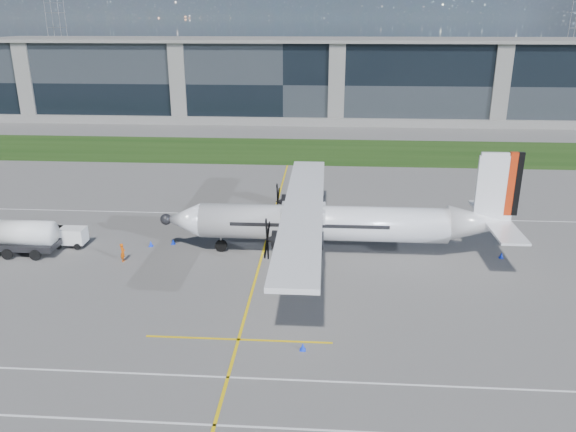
{
  "coord_description": "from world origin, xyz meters",
  "views": [
    {
      "loc": [
        8.28,
        -36.8,
        19.35
      ],
      "look_at": [
        5.2,
        8.22,
        3.41
      ],
      "focal_mm": 35.0,
      "sensor_mm": 36.0,
      "label": 1
    }
  ],
  "objects_px": {
    "turboprop_aircraft": "(336,204)",
    "safety_cone_tail": "(501,255)",
    "ground_crew_person": "(123,251)",
    "safety_cone_fwd": "(151,244)",
    "safety_cone_nose_stbd": "(173,242)",
    "safety_cone_stbdwing": "(303,196)",
    "fuel_tanker_truck": "(5,237)",
    "pylon_west": "(57,32)",
    "safety_cone_portwing": "(303,347)",
    "baggage_tug": "(71,237)"
  },
  "relations": [
    {
      "from": "turboprop_aircraft",
      "to": "safety_cone_fwd",
      "type": "height_order",
      "value": "turboprop_aircraft"
    },
    {
      "from": "pylon_west",
      "to": "safety_cone_stbdwing",
      "type": "distance_m",
      "value": 153.0
    },
    {
      "from": "ground_crew_person",
      "to": "safety_cone_fwd",
      "type": "bearing_deg",
      "value": -24.39
    },
    {
      "from": "fuel_tanker_truck",
      "to": "baggage_tug",
      "type": "relative_size",
      "value": 2.86
    },
    {
      "from": "safety_cone_nose_stbd",
      "to": "safety_cone_tail",
      "type": "relative_size",
      "value": 1.0
    },
    {
      "from": "safety_cone_nose_stbd",
      "to": "safety_cone_stbdwing",
      "type": "bearing_deg",
      "value": 52.86
    },
    {
      "from": "ground_crew_person",
      "to": "safety_cone_tail",
      "type": "xyz_separation_m",
      "value": [
        32.0,
        2.85,
        -0.66
      ]
    },
    {
      "from": "pylon_west",
      "to": "safety_cone_fwd",
      "type": "height_order",
      "value": "pylon_west"
    },
    {
      "from": "turboprop_aircraft",
      "to": "ground_crew_person",
      "type": "relative_size",
      "value": 16.91
    },
    {
      "from": "baggage_tug",
      "to": "safety_cone_portwing",
      "type": "height_order",
      "value": "baggage_tug"
    },
    {
      "from": "safety_cone_nose_stbd",
      "to": "safety_cone_fwd",
      "type": "height_order",
      "value": "same"
    },
    {
      "from": "fuel_tanker_truck",
      "to": "baggage_tug",
      "type": "distance_m",
      "value": 5.32
    },
    {
      "from": "fuel_tanker_truck",
      "to": "turboprop_aircraft",
      "type": "bearing_deg",
      "value": 3.61
    },
    {
      "from": "ground_crew_person",
      "to": "safety_cone_portwing",
      "type": "height_order",
      "value": "ground_crew_person"
    },
    {
      "from": "turboprop_aircraft",
      "to": "baggage_tug",
      "type": "height_order",
      "value": "turboprop_aircraft"
    },
    {
      "from": "pylon_west",
      "to": "ground_crew_person",
      "type": "distance_m",
      "value": 161.82
    },
    {
      "from": "fuel_tanker_truck",
      "to": "safety_cone_tail",
      "type": "height_order",
      "value": "fuel_tanker_truck"
    },
    {
      "from": "safety_cone_stbdwing",
      "to": "safety_cone_tail",
      "type": "xyz_separation_m",
      "value": [
        17.64,
        -15.86,
        0.0
      ]
    },
    {
      "from": "safety_cone_stbdwing",
      "to": "fuel_tanker_truck",
      "type": "bearing_deg",
      "value": -144.5
    },
    {
      "from": "pylon_west",
      "to": "safety_cone_fwd",
      "type": "xyz_separation_m",
      "value": [
        72.8,
        -141.13,
        -14.75
      ]
    },
    {
      "from": "pylon_west",
      "to": "safety_cone_tail",
      "type": "xyz_separation_m",
      "value": [
        103.46,
        -141.65,
        -14.75
      ]
    },
    {
      "from": "safety_cone_fwd",
      "to": "safety_cone_portwing",
      "type": "height_order",
      "value": "same"
    },
    {
      "from": "safety_cone_stbdwing",
      "to": "safety_cone_nose_stbd",
      "type": "bearing_deg",
      "value": -127.14
    },
    {
      "from": "baggage_tug",
      "to": "safety_cone_tail",
      "type": "height_order",
      "value": "baggage_tug"
    },
    {
      "from": "ground_crew_person",
      "to": "safety_cone_tail",
      "type": "relative_size",
      "value": 3.66
    },
    {
      "from": "safety_cone_tail",
      "to": "ground_crew_person",
      "type": "bearing_deg",
      "value": -174.9
    },
    {
      "from": "safety_cone_nose_stbd",
      "to": "safety_cone_tail",
      "type": "bearing_deg",
      "value": -2.26
    },
    {
      "from": "fuel_tanker_truck",
      "to": "baggage_tug",
      "type": "xyz_separation_m",
      "value": [
        4.87,
        2.05,
        -0.67
      ]
    },
    {
      "from": "ground_crew_person",
      "to": "safety_cone_nose_stbd",
      "type": "xyz_separation_m",
      "value": [
        3.21,
        3.99,
        -0.66
      ]
    },
    {
      "from": "safety_cone_fwd",
      "to": "safety_cone_stbdwing",
      "type": "bearing_deg",
      "value": 49.66
    },
    {
      "from": "pylon_west",
      "to": "turboprop_aircraft",
      "type": "distance_m",
      "value": 167.91
    },
    {
      "from": "pylon_west",
      "to": "baggage_tug",
      "type": "relative_size",
      "value": 10.47
    },
    {
      "from": "baggage_tug",
      "to": "safety_cone_portwing",
      "type": "distance_m",
      "value": 26.39
    },
    {
      "from": "turboprop_aircraft",
      "to": "safety_cone_tail",
      "type": "height_order",
      "value": "turboprop_aircraft"
    },
    {
      "from": "safety_cone_nose_stbd",
      "to": "safety_cone_portwing",
      "type": "relative_size",
      "value": 1.0
    },
    {
      "from": "pylon_west",
      "to": "safety_cone_nose_stbd",
      "type": "distance_m",
      "value": 159.81
    },
    {
      "from": "fuel_tanker_truck",
      "to": "safety_cone_nose_stbd",
      "type": "bearing_deg",
      "value": 12.67
    },
    {
      "from": "pylon_west",
      "to": "safety_cone_stbdwing",
      "type": "relative_size",
      "value": 60.0
    },
    {
      "from": "safety_cone_nose_stbd",
      "to": "safety_cone_stbdwing",
      "type": "xyz_separation_m",
      "value": [
        11.15,
        14.72,
        0.0
      ]
    },
    {
      "from": "turboprop_aircraft",
      "to": "safety_cone_portwing",
      "type": "xyz_separation_m",
      "value": [
        -2.11,
        -15.08,
        -4.39
      ]
    },
    {
      "from": "safety_cone_nose_stbd",
      "to": "safety_cone_stbdwing",
      "type": "relative_size",
      "value": 1.0
    },
    {
      "from": "ground_crew_person",
      "to": "safety_cone_nose_stbd",
      "type": "bearing_deg",
      "value": -41.62
    },
    {
      "from": "safety_cone_stbdwing",
      "to": "turboprop_aircraft",
      "type": "bearing_deg",
      "value": -77.92
    },
    {
      "from": "fuel_tanker_truck",
      "to": "baggage_tug",
      "type": "height_order",
      "value": "fuel_tanker_truck"
    },
    {
      "from": "turboprop_aircraft",
      "to": "safety_cone_tail",
      "type": "relative_size",
      "value": 61.87
    },
    {
      "from": "ground_crew_person",
      "to": "safety_cone_portwing",
      "type": "distance_m",
      "value": 20.02
    },
    {
      "from": "pylon_west",
      "to": "safety_cone_portwing",
      "type": "distance_m",
      "value": 180.1
    },
    {
      "from": "safety_cone_nose_stbd",
      "to": "safety_cone_fwd",
      "type": "xyz_separation_m",
      "value": [
        -1.88,
        -0.62,
        0.0
      ]
    },
    {
      "from": "baggage_tug",
      "to": "safety_cone_tail",
      "type": "bearing_deg",
      "value": -0.1
    },
    {
      "from": "fuel_tanker_truck",
      "to": "safety_cone_tail",
      "type": "distance_m",
      "value": 42.71
    }
  ]
}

